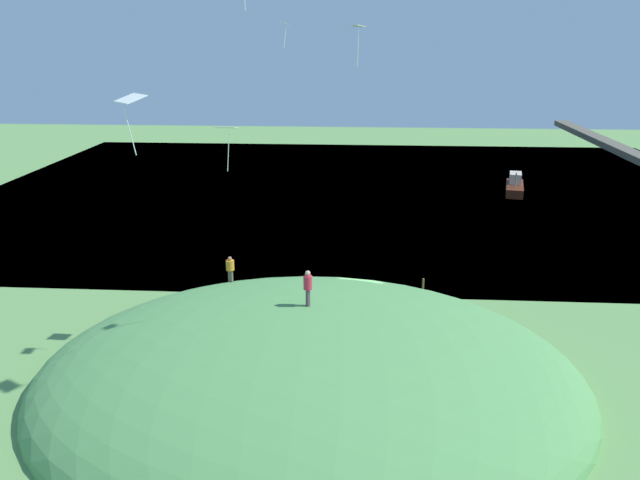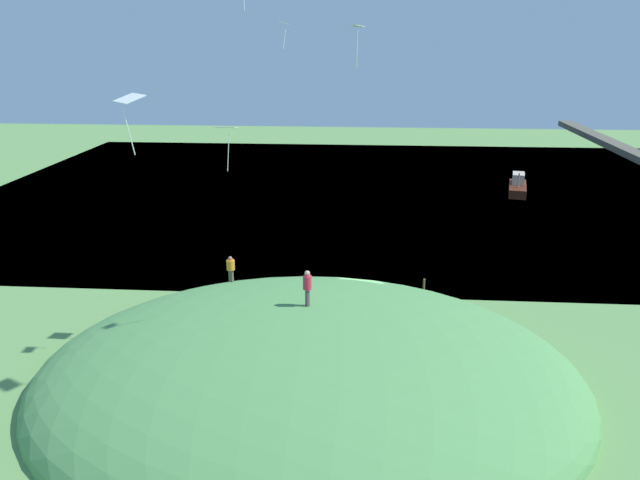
% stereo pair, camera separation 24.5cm
% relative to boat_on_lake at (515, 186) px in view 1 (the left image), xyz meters
% --- Properties ---
extents(ground_plane, '(160.00, 160.00, 0.00)m').
position_rel_boat_on_lake_xyz_m(ground_plane, '(32.10, -16.08, -0.69)').
color(ground_plane, '#5E8F4B').
extents(lake_water, '(57.66, 80.00, 0.40)m').
position_rel_boat_on_lake_xyz_m(lake_water, '(-0.05, -16.08, -0.89)').
color(lake_water, '#40627A').
rests_on(lake_water, ground_plane).
extents(grass_hill, '(22.09, 26.28, 6.79)m').
position_rel_boat_on_lake_xyz_m(grass_hill, '(39.44, -18.49, -0.69)').
color(grass_hill, '#528F4E').
rests_on(grass_hill, ground_plane).
extents(bridge_deck_far, '(51.89, 1.80, 0.70)m').
position_rel_boat_on_lake_xyz_m(bridge_deck_far, '(-0.05, 11.96, 3.25)').
color(bridge_deck_far, '#535043').
extents(boat_on_lake, '(5.90, 2.87, 2.44)m').
position_rel_boat_on_lake_xyz_m(boat_on_lake, '(0.00, 0.00, 0.00)').
color(boat_on_lake, '#481F10').
rests_on(boat_on_lake, lake_water).
extents(person_walking_path, '(0.58, 0.58, 1.82)m').
position_rel_boat_on_lake_xyz_m(person_walking_path, '(37.83, -18.64, 3.81)').
color(person_walking_path, '#58434A').
rests_on(person_walking_path, grass_hill).
extents(person_watching_kites, '(0.62, 0.62, 1.56)m').
position_rel_boat_on_lake_xyz_m(person_watching_kites, '(32.25, -23.62, 2.47)').
color(person_watching_kites, brown).
rests_on(person_watching_kites, grass_hill).
extents(kite_0, '(0.74, 0.68, 1.66)m').
position_rel_boat_on_lake_xyz_m(kite_0, '(38.57, -16.46, 15.34)').
color(kite_0, silver).
extents(kite_2, '(0.70, 0.51, 1.15)m').
position_rel_boat_on_lake_xyz_m(kite_2, '(37.25, -19.63, 15.59)').
color(kite_2, silver).
extents(kite_5, '(0.77, 1.08, 2.20)m').
position_rel_boat_on_lake_xyz_m(kite_5, '(35.57, -22.77, 10.80)').
color(kite_5, white).
extents(kite_7, '(1.42, 1.40, 2.25)m').
position_rel_boat_on_lake_xyz_m(kite_7, '(43.03, -24.58, 12.90)').
color(kite_7, white).
extents(mooring_post, '(0.14, 0.14, 1.18)m').
position_rel_boat_on_lake_xyz_m(mooring_post, '(28.38, -12.12, -0.10)').
color(mooring_post, brown).
rests_on(mooring_post, ground_plane).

